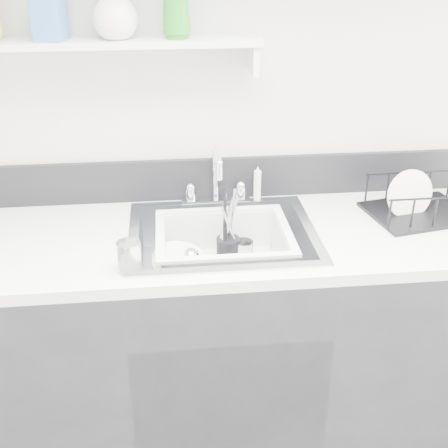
{
  "coord_description": "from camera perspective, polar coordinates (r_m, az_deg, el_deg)",
  "views": [
    {
      "loc": [
        -0.17,
        -0.5,
        1.83
      ],
      "look_at": [
        0.0,
        1.14,
        0.98
      ],
      "focal_mm": 45.0,
      "sensor_mm": 36.0,
      "label": 1
    }
  ],
  "objects": [
    {
      "name": "room_shell",
      "position": [
        0.91,
        5.25,
        18.15
      ],
      "size": [
        3.5,
        3.0,
        2.6
      ],
      "color": "silver",
      "rests_on": "ground"
    },
    {
      "name": "faucet",
      "position": [
        2.12,
        -0.84,
        3.63
      ],
      "size": [
        0.26,
        0.18,
        0.23
      ],
      "color": "silver",
      "rests_on": "counter_run"
    },
    {
      "name": "bowl_small",
      "position": [
        1.94,
        2.71,
        -5.34
      ],
      "size": [
        0.15,
        0.15,
        0.04
      ],
      "primitive_type": "imported",
      "rotation": [
        0.0,
        0.0,
        -0.42
      ],
      "color": "white",
      "rests_on": "wash_tub"
    },
    {
      "name": "wall_shelf",
      "position": [
        1.95,
        -11.68,
        17.37
      ],
      "size": [
        1.0,
        0.16,
        0.12
      ],
      "color": "silver",
      "rests_on": "room_shell"
    },
    {
      "name": "wash_tub",
      "position": [
        1.96,
        -0.05,
        -2.91
      ],
      "size": [
        0.51,
        0.44,
        0.18
      ],
      "primitive_type": null,
      "rotation": [
        0.0,
        0.0,
        0.13
      ],
      "color": "silver",
      "rests_on": "sink"
    },
    {
      "name": "soap_bottle_d",
      "position": [
        1.92,
        -4.93,
        21.73
      ],
      "size": [
        0.12,
        0.12,
        0.23
      ],
      "primitive_type": "imported",
      "rotation": [
        0.0,
        0.0,
        0.44
      ],
      "color": "#1E8519",
      "rests_on": "wall_shelf"
    },
    {
      "name": "sink",
      "position": [
        1.97,
        -0.15,
        -3.22
      ],
      "size": [
        0.64,
        0.52,
        0.2
      ],
      "primitive_type": null,
      "color": "silver",
      "rests_on": "counter_run"
    },
    {
      "name": "backsplash",
      "position": [
        2.16,
        -0.98,
        4.66
      ],
      "size": [
        3.2,
        0.02,
        0.16
      ],
      "primitive_type": "cube",
      "color": "black",
      "rests_on": "counter_run"
    },
    {
      "name": "soap_bottle_c",
      "position": [
        1.93,
        -11.06,
        20.64
      ],
      "size": [
        0.16,
        0.16,
        0.18
      ],
      "primitive_type": "imported",
      "rotation": [
        0.0,
        0.0,
        0.1
      ],
      "color": "silver",
      "rests_on": "wall_shelf"
    },
    {
      "name": "side_sprayer",
      "position": [
        2.14,
        3.4,
        4.14
      ],
      "size": [
        0.03,
        0.03,
        0.14
      ],
      "primitive_type": "cylinder",
      "color": "silver",
      "rests_on": "counter_run"
    },
    {
      "name": "counter_run",
      "position": [
        2.18,
        -0.14,
        -11.64
      ],
      "size": [
        3.2,
        0.62,
        0.92
      ],
      "color": "#242427",
      "rests_on": "ground"
    },
    {
      "name": "ladle",
      "position": [
        1.97,
        -1.75,
        -4.12
      ],
      "size": [
        0.26,
        0.2,
        0.07
      ],
      "primitive_type": null,
      "rotation": [
        0.0,
        0.0,
        -0.49
      ],
      "color": "silver",
      "rests_on": "wash_tub"
    },
    {
      "name": "utensil_cup",
      "position": [
        2.01,
        0.41,
        -2.58
      ],
      "size": [
        0.08,
        0.08,
        0.28
      ],
      "rotation": [
        0.0,
        0.0,
        0.09
      ],
      "color": "black",
      "rests_on": "wash_tub"
    },
    {
      "name": "tumbler_in_tub",
      "position": [
        2.02,
        2.02,
        -2.95
      ],
      "size": [
        0.08,
        0.08,
        0.09
      ],
      "primitive_type": "cylinder",
      "rotation": [
        0.0,
        0.0,
        0.28
      ],
      "color": "white",
      "rests_on": "wash_tub"
    },
    {
      "name": "dish_rack",
      "position": [
        2.15,
        19.39,
        2.47
      ],
      "size": [
        0.4,
        0.33,
        0.13
      ],
      "primitive_type": null,
      "rotation": [
        0.0,
        0.0,
        0.18
      ],
      "color": "black",
      "rests_on": "counter_run"
    },
    {
      "name": "soap_bottle_b",
      "position": [
        1.95,
        -17.45,
        20.31
      ],
      "size": [
        0.11,
        0.11,
        0.2
      ],
      "primitive_type": "imported",
      "rotation": [
        0.0,
        0.0,
        -0.26
      ],
      "color": "#3D77BD",
      "rests_on": "wall_shelf"
    },
    {
      "name": "plate_stack",
      "position": [
        1.96,
        -4.06,
        -4.78
      ],
      "size": [
        0.26,
        0.25,
        0.1
      ],
      "rotation": [
        0.0,
        0.0,
        0.38
      ],
      "color": "white",
      "rests_on": "wash_tub"
    },
    {
      "name": "tumbler_counter",
      "position": [
        1.71,
        -9.59,
        -3.32
      ],
      "size": [
        0.08,
        0.08,
        0.1
      ],
      "primitive_type": "cylinder",
      "rotation": [
        0.0,
        0.0,
        -0.16
      ],
      "color": "white",
      "rests_on": "counter_run"
    }
  ]
}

